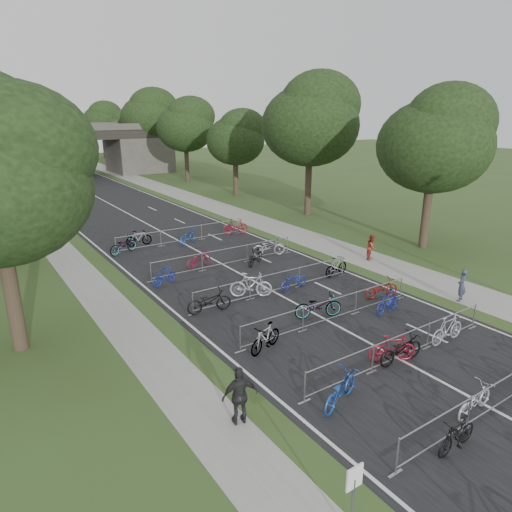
{
  "coord_description": "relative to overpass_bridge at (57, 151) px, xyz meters",
  "views": [
    {
      "loc": [
        -12.73,
        -2.15,
        8.81
      ],
      "look_at": [
        0.67,
        17.76,
        1.1
      ],
      "focal_mm": 32.0,
      "sensor_mm": 36.0,
      "label": 1
    }
  ],
  "objects": [
    {
      "name": "pedestrian_c",
      "position": [
        -6.8,
        -57.5,
        -2.62
      ],
      "size": [
        1.15,
        0.69,
        1.83
      ],
      "primitive_type": "imported",
      "rotation": [
        0.0,
        0.0,
        2.9
      ],
      "color": "black",
      "rests_on": "ground"
    },
    {
      "name": "bike_8",
      "position": [
        -3.75,
        -58.49,
        -3.0
      ],
      "size": [
        2.14,
        1.35,
        1.06
      ],
      "primitive_type": "imported",
      "rotation": [
        0.0,
        0.0,
        1.92
      ],
      "color": "#1B4298",
      "rests_on": "ground"
    },
    {
      "name": "barrier_row_6",
      "position": [
        0.0,
        -39.0,
        -2.99
      ],
      "size": [
        9.7,
        0.08,
        1.1
      ],
      "color": "#97999F",
      "rests_on": "ground"
    },
    {
      "name": "bike_12",
      "position": [
        -3.75,
        -54.45,
        -2.99
      ],
      "size": [
        1.87,
        1.05,
        1.08
      ],
      "primitive_type": "imported",
      "rotation": [
        0.0,
        0.0,
        5.03
      ],
      "color": "#97999F",
      "rests_on": "ground"
    },
    {
      "name": "bike_25",
      "position": [
        -2.73,
        -38.08,
        -3.0
      ],
      "size": [
        1.8,
        0.64,
        1.06
      ],
      "primitive_type": "imported",
      "rotation": [
        0.0,
        0.0,
        1.49
      ],
      "color": "#97999F",
      "rests_on": "ground"
    },
    {
      "name": "bike_17",
      "position": [
        -1.33,
        -49.77,
        -2.9
      ],
      "size": [
        2.09,
        1.63,
        1.26
      ],
      "primitive_type": "imported",
      "rotation": [
        0.0,
        0.0,
        1.0
      ],
      "color": "#ADADB5",
      "rests_on": "ground"
    },
    {
      "name": "bike_21",
      "position": [
        -1.4,
        -44.29,
        -3.04
      ],
      "size": [
        1.99,
        1.17,
        0.99
      ],
      "primitive_type": "imported",
      "rotation": [
        0.0,
        0.0,
        1.86
      ],
      "color": "maroon",
      "rests_on": "ground"
    },
    {
      "name": "bike_4",
      "position": [
        -2.58,
        -61.72,
        -3.04
      ],
      "size": [
        1.65,
        0.5,
        0.98
      ],
      "primitive_type": "imported",
      "rotation": [
        0.0,
        0.0,
        4.74
      ],
      "color": "black",
      "rests_on": "ground"
    },
    {
      "name": "bike_24",
      "position": [
        -4.18,
        -39.2,
        -2.98
      ],
      "size": [
        2.22,
        1.48,
        1.1
      ],
      "primitive_type": "imported",
      "rotation": [
        0.0,
        0.0,
        1.96
      ],
      "color": "#97999F",
      "rests_on": "ground"
    },
    {
      "name": "bike_18",
      "position": [
        1.05,
        -50.14,
        -3.07
      ],
      "size": [
        1.83,
        0.81,
        0.93
      ],
      "primitive_type": "imported",
      "rotation": [
        0.0,
        0.0,
        4.82
      ],
      "color": "navy",
      "rests_on": "ground"
    },
    {
      "name": "road",
      "position": [
        0.0,
        -15.0,
        -3.53
      ],
      "size": [
        11.0,
        140.0,
        0.01
      ],
      "primitive_type": "cube",
      "color": "black",
      "rests_on": "ground"
    },
    {
      "name": "barrier_row_5",
      "position": [
        0.0,
        -45.0,
        -2.99
      ],
      "size": [
        9.7,
        0.08,
        1.1
      ],
      "color": "#97999F",
      "rests_on": "ground"
    },
    {
      "name": "bike_15",
      "position": [
        3.94,
        -53.37,
        -3.05
      ],
      "size": [
        1.95,
        1.04,
        0.97
      ],
      "primitive_type": "imported",
      "rotation": [
        0.0,
        0.0,
        1.34
      ],
      "color": "maroon",
      "rests_on": "ground"
    },
    {
      "name": "bike_5",
      "position": [
        -0.71,
        -61.09,
        -3.06
      ],
      "size": [
        1.83,
        0.74,
        0.94
      ],
      "primitive_type": "imported",
      "rotation": [
        0.0,
        0.0,
        1.64
      ],
      "color": "silver",
      "rests_on": "ground"
    },
    {
      "name": "overpass_bridge",
      "position": [
        0.0,
        0.0,
        0.0
      ],
      "size": [
        31.0,
        8.0,
        7.05
      ],
      "color": "#433F3C",
      "rests_on": "ground"
    },
    {
      "name": "bike_23",
      "position": [
        3.32,
        -44.74,
        -2.98
      ],
      "size": [
        2.24,
        1.41,
        1.11
      ],
      "primitive_type": "imported",
      "rotation": [
        0.0,
        0.0,
        1.22
      ],
      "color": "#95969C",
      "rests_on": "ground"
    },
    {
      "name": "pedestrian_a",
      "position": [
        6.8,
        -55.78,
        -2.74
      ],
      "size": [
        0.67,
        0.54,
        1.59
      ],
      "primitive_type": "imported",
      "rotation": [
        0.0,
        0.0,
        3.46
      ],
      "color": "#2F3547",
      "rests_on": "ground"
    },
    {
      "name": "bike_13",
      "position": [
        -0.15,
        -53.37,
        -2.97
      ],
      "size": [
        2.28,
        1.49,
        1.13
      ],
      "primitive_type": "imported",
      "rotation": [
        0.0,
        0.0,
        1.19
      ],
      "color": "#97999F",
      "rests_on": "ground"
    },
    {
      "name": "bike_16",
      "position": [
        -3.88,
        -50.19,
        -2.99
      ],
      "size": [
        2.17,
        1.05,
        1.09
      ],
      "primitive_type": "imported",
      "rotation": [
        0.0,
        0.0,
        1.41
      ],
      "color": "black",
      "rests_on": "ground"
    },
    {
      "name": "tree_right_3",
      "position": [
        13.11,
        -13.07,
        3.39
      ],
      "size": [
        7.17,
        7.17,
        10.93
      ],
      "color": "#33261C",
      "rests_on": "ground"
    },
    {
      "name": "bike_10",
      "position": [
        -0.16,
        -57.9,
        -3.0
      ],
      "size": [
        2.06,
        0.84,
        1.06
      ],
      "primitive_type": "imported",
      "rotation": [
        0.0,
        0.0,
        1.5
      ],
      "color": "black",
      "rests_on": "ground"
    },
    {
      "name": "sidewalk_right",
      "position": [
        8.0,
        -15.0,
        -3.53
      ],
      "size": [
        3.0,
        140.0,
        0.01
      ],
      "primitive_type": "cube",
      "color": "gray",
      "rests_on": "ground"
    },
    {
      "name": "bike_19",
      "position": [
        4.3,
        -49.83,
        -3.01
      ],
      "size": [
        1.79,
        0.69,
        1.05
      ],
      "primitive_type": "imported",
      "rotation": [
        0.0,
        0.0,
        1.69
      ],
      "color": "#97999F",
      "rests_on": "ground"
    },
    {
      "name": "pedestrian_b",
      "position": [
        8.07,
        -48.93,
        -2.76
      ],
      "size": [
        0.94,
        0.86,
        1.56
      ],
      "primitive_type": "imported",
      "rotation": [
        0.0,
        0.0,
        0.46
      ],
      "color": "maroon",
      "rests_on": "ground"
    },
    {
      "name": "tree_right_2",
      "position": [
        13.11,
        -25.07,
        2.41
      ],
      "size": [
        6.16,
        6.16,
        9.39
      ],
      "color": "#33261C",
      "rests_on": "ground"
    },
    {
      "name": "bike_11",
      "position": [
        2.57,
        -57.93,
        -2.96
      ],
      "size": [
        1.92,
        0.55,
        1.15
      ],
      "primitive_type": "imported",
      "rotation": [
        0.0,
        0.0,
        1.57
      ],
      "color": "#A3A4AA",
      "rests_on": "ground"
    },
    {
      "name": "tree_right_0",
      "position": [
        13.11,
        -49.07,
        3.39
      ],
      "size": [
        7.17,
        7.17,
        10.93
      ],
      "color": "#33261C",
      "rests_on": "ground"
    },
    {
      "name": "tree_right_5",
      "position": [
        13.11,
        10.93,
        2.41
      ],
      "size": [
        6.16,
        6.16,
        9.39
      ],
      "color": "#33261C",
      "rests_on": "ground"
    },
    {
      "name": "bike_26",
      "position": [
        0.25,
        -39.38,
        -3.04
      ],
      "size": [
        1.93,
        1.54,
        0.98
      ],
      "primitive_type": "imported",
      "rotation": [
        0.0,
        0.0,
        2.12
      ],
      "color": "#1C449B",
      "rests_on": "ground"
    },
    {
      "name": "bike_20",
      "position": [
        -4.21,
        -45.87,
        -3.05
      ],
      "size": [
        1.68,
        1.01,
        0.98
      ],
      "primitive_type": "imported",
      "rotation": [
        0.0,
        0.0,
        1.94
      ],
      "color": "navy",
      "rests_on": "ground"
    },
    {
      "name": "barrier_row_4",
      "position": [
        0.0,
        -50.0,
        -2.99
      ],
      "size": [
        9.7,
        0.08,
        1.1
      ],
      "color": "#97999F",
      "rests_on": "ground"
    },
    {
      "name": "sidewalk_left",
      "position": [
        -7.5,
        -15.0,
        -3.53
      ],
      "size": [
        2.0,
        140.0,
        0.01
      ],
      "primitive_type": "cube",
      "color": "gray",
      "rests_on": "ground"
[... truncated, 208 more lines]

